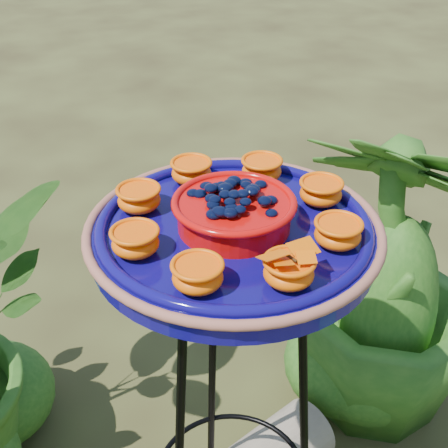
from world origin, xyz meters
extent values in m
torus|color=black|center=(-0.04, 0.09, 0.98)|extent=(0.31, 0.31, 0.02)
cylinder|color=black|center=(-0.02, 0.25, 0.49)|extent=(0.03, 0.10, 0.98)
cylinder|color=black|center=(0.09, 0.00, 0.49)|extent=(0.09, 0.07, 0.98)
cylinder|color=#0C0755|center=(-0.04, 0.09, 1.01)|extent=(0.55, 0.55, 0.04)
torus|color=#8E5A40|center=(-0.04, 0.09, 1.03)|extent=(0.52, 0.52, 0.02)
torus|color=#0C0755|center=(-0.04, 0.09, 1.04)|extent=(0.48, 0.48, 0.02)
cylinder|color=#B70906|center=(-0.04, 0.09, 1.06)|extent=(0.21, 0.21, 0.05)
torus|color=#B70906|center=(-0.04, 0.09, 1.09)|extent=(0.22, 0.22, 0.01)
ellipsoid|color=black|center=(-0.04, 0.09, 1.09)|extent=(0.17, 0.17, 0.04)
ellipsoid|color=#FF5002|center=(0.14, 0.11, 1.06)|extent=(0.08, 0.08, 0.04)
cylinder|color=#F16504|center=(0.14, 0.11, 1.08)|extent=(0.07, 0.07, 0.01)
ellipsoid|color=#FF5002|center=(0.08, 0.23, 1.06)|extent=(0.08, 0.08, 0.04)
cylinder|color=#F16504|center=(0.08, 0.23, 1.08)|extent=(0.07, 0.07, 0.01)
ellipsoid|color=#FF5002|center=(-0.05, 0.27, 1.06)|extent=(0.08, 0.08, 0.04)
cylinder|color=#F16504|center=(-0.05, 0.27, 1.08)|extent=(0.07, 0.07, 0.01)
ellipsoid|color=#FF5002|center=(-0.17, 0.21, 1.06)|extent=(0.08, 0.08, 0.04)
cylinder|color=#F16504|center=(-0.17, 0.21, 1.08)|extent=(0.07, 0.07, 0.01)
ellipsoid|color=#FF5002|center=(-0.22, 0.08, 1.06)|extent=(0.08, 0.08, 0.04)
cylinder|color=#F16504|center=(-0.22, 0.08, 1.08)|extent=(0.07, 0.07, 0.01)
ellipsoid|color=#FF5002|center=(-0.15, -0.04, 1.06)|extent=(0.08, 0.08, 0.04)
cylinder|color=#F16504|center=(-0.15, -0.04, 1.08)|extent=(0.07, 0.07, 0.01)
ellipsoid|color=#FF5002|center=(-0.02, -0.09, 1.06)|extent=(0.08, 0.08, 0.04)
cylinder|color=#F16504|center=(-0.02, -0.09, 1.08)|extent=(0.07, 0.07, 0.01)
ellipsoid|color=#FF5002|center=(0.10, -0.02, 1.06)|extent=(0.08, 0.08, 0.04)
cylinder|color=#F16504|center=(0.10, -0.02, 1.08)|extent=(0.07, 0.07, 0.01)
cylinder|color=black|center=(-0.02, -0.09, 1.09)|extent=(0.01, 0.03, 0.00)
cube|color=#FF6A05|center=(-0.05, -0.08, 1.09)|extent=(0.05, 0.04, 0.01)
cube|color=#FF6A05|center=(0.00, -0.08, 1.09)|extent=(0.05, 0.04, 0.01)
imported|color=#204F15|center=(0.62, 0.42, 0.50)|extent=(0.79, 0.79, 1.00)
camera|label=1|loc=(-0.40, -0.75, 1.62)|focal=50.00mm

